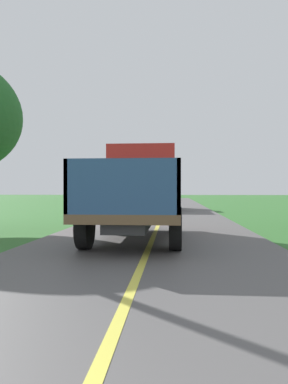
% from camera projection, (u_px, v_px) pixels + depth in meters
% --- Properties ---
extents(banana_truck_near, '(2.38, 5.82, 2.80)m').
position_uv_depth(banana_truck_near, '(140.00, 190.00, 10.62)').
color(banana_truck_near, '#2D2D30').
rests_on(banana_truck_near, road_surface).
extents(banana_truck_far, '(2.38, 5.81, 2.80)m').
position_uv_depth(banana_truck_far, '(158.00, 190.00, 25.44)').
color(banana_truck_far, '#2D2D30').
rests_on(banana_truck_far, road_surface).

